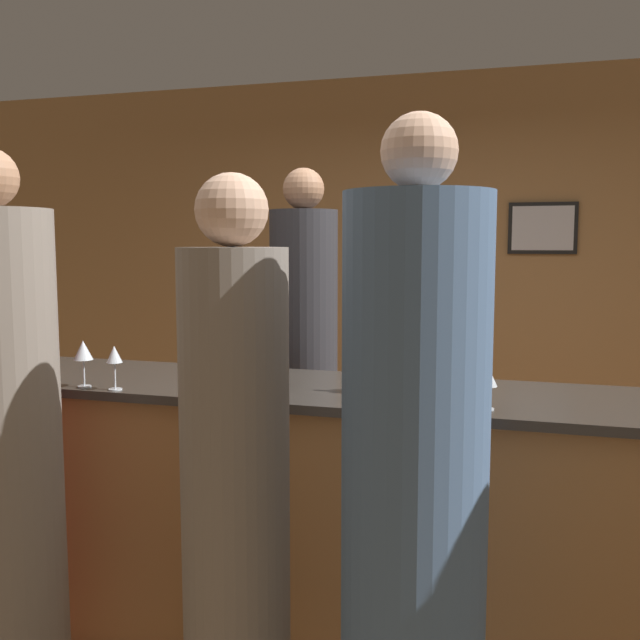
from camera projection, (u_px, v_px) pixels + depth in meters
back_wall at (436, 279)px, 4.97m from camera, size 8.00×0.08×2.80m
bar_counter at (355, 524)px, 2.81m from camera, size 3.49×0.67×1.09m
bartender at (304, 385)px, 3.56m from camera, size 0.34×0.34×2.02m
guest_0 at (414, 521)px, 1.89m from camera, size 0.39×0.39×1.98m
guest_2 at (236, 507)px, 2.13m from camera, size 0.32×0.32×1.85m
guest_4 at (2, 472)px, 2.33m from camera, size 0.38×0.38×1.95m
wine_bottle_0 at (391, 366)px, 2.65m from camera, size 0.08×0.08×0.28m
wine_glass_1 at (487, 377)px, 2.39m from camera, size 0.07×0.07×0.15m
wine_glass_2 at (114, 356)px, 2.71m from camera, size 0.06×0.06×0.17m
wine_glass_3 at (279, 352)px, 2.79m from camera, size 0.08×0.08×0.17m
wine_glass_4 at (83, 352)px, 2.76m from camera, size 0.07×0.07×0.18m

